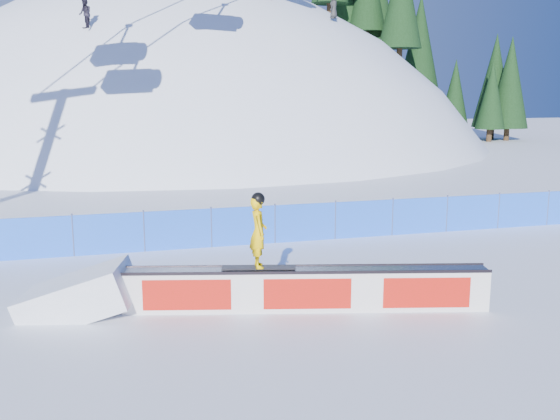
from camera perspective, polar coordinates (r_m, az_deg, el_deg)
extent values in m
plane|color=white|center=(15.78, 7.33, -6.55)|extent=(160.00, 160.00, 0.00)
sphere|color=white|center=(60.58, -8.86, -11.27)|extent=(64.00, 64.00, 64.00)
cylinder|color=#362515|center=(55.13, 6.82, 16.96)|extent=(0.50, 0.50, 1.40)
cylinder|color=#362515|center=(57.92, 6.10, 16.83)|extent=(0.50, 0.50, 1.40)
cylinder|color=#362515|center=(56.11, 9.04, 15.43)|extent=(0.50, 0.50, 1.40)
cylinder|color=#362515|center=(62.56, 7.39, 14.68)|extent=(0.50, 0.50, 1.40)
cylinder|color=#362515|center=(62.63, 10.01, 12.79)|extent=(0.50, 0.50, 1.40)
cone|color=black|center=(63.03, 10.17, 17.48)|extent=(4.02, 4.02, 9.13)
cylinder|color=#362515|center=(61.58, 12.06, 11.42)|extent=(0.50, 0.50, 1.40)
cone|color=black|center=(61.90, 12.27, 16.56)|extent=(4.35, 4.35, 9.90)
cylinder|color=#362515|center=(62.57, 14.91, 7.85)|extent=(0.50, 0.50, 1.40)
cone|color=black|center=(62.54, 15.13, 12.35)|extent=(3.79, 3.79, 8.62)
cylinder|color=#362515|center=(65.75, 12.56, 8.90)|extent=(0.50, 0.50, 1.40)
cone|color=black|center=(65.77, 12.72, 12.75)|extent=(3.36, 3.36, 7.64)
cylinder|color=#362515|center=(61.93, 15.94, 6.79)|extent=(0.50, 0.50, 1.40)
cone|color=black|center=(61.81, 16.18, 11.29)|extent=(3.75, 3.75, 8.53)
cylinder|color=#362515|center=(65.36, 16.55, 6.82)|extent=(0.50, 0.50, 1.40)
cone|color=black|center=(65.23, 16.73, 10.05)|extent=(2.71, 2.71, 6.17)
cylinder|color=#362515|center=(62.91, 22.09, 6.34)|extent=(0.50, 0.50, 1.40)
cone|color=black|center=(62.79, 22.43, 11.05)|extent=(4.03, 4.03, 9.17)
cube|color=blue|center=(19.71, 2.34, -1.14)|extent=(22.00, 0.03, 1.20)
cylinder|color=#3E4871|center=(18.83, -18.41, -2.12)|extent=(0.05, 0.05, 1.30)
cylinder|color=#3E4871|center=(18.82, -12.32, -1.81)|extent=(0.05, 0.05, 1.30)
cylinder|color=#3E4871|center=(19.02, -6.30, -1.49)|extent=(0.05, 0.05, 1.30)
cylinder|color=#3E4871|center=(19.43, -0.47, -1.16)|extent=(0.05, 0.05, 1.30)
cylinder|color=#3E4871|center=(20.03, 5.07, -0.84)|extent=(0.05, 0.05, 1.30)
cylinder|color=#3E4871|center=(20.80, 10.24, -0.54)|extent=(0.05, 0.05, 1.30)
cylinder|color=#3E4871|center=(21.73, 15.01, -0.25)|extent=(0.05, 0.05, 1.30)
cylinder|color=#3E4871|center=(22.80, 19.35, 0.01)|extent=(0.05, 0.05, 1.30)
cylinder|color=#3E4871|center=(23.99, 23.29, 0.25)|extent=(0.05, 0.05, 1.30)
cube|color=silver|center=(13.63, 2.44, -7.33)|extent=(7.77, 2.35, 0.89)
cube|color=gray|center=(13.50, 2.46, -5.47)|extent=(7.70, 2.36, 0.04)
cube|color=black|center=(13.24, 2.54, -5.74)|extent=(7.66, 1.90, 0.06)
cube|color=black|center=(13.74, 2.38, -5.12)|extent=(7.66, 1.90, 0.06)
cube|color=red|center=(13.39, 2.52, -7.68)|extent=(7.27, 1.80, 0.66)
cube|color=red|center=(13.88, 2.37, -7.00)|extent=(7.27, 1.80, 0.66)
cube|color=black|center=(13.45, -1.97, -5.28)|extent=(1.61, 0.65, 0.03)
imported|color=#F6C205|center=(13.25, -1.99, -2.04)|extent=(0.40, 0.58, 1.53)
sphere|color=black|center=(13.11, -2.02, 1.01)|extent=(0.29, 0.29, 0.29)
imported|color=black|center=(39.09, -17.39, 16.79)|extent=(0.88, 0.98, 1.65)
imported|color=#2A2A2A|center=(46.73, 4.94, 18.06)|extent=(0.92, 0.96, 1.65)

